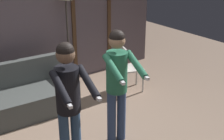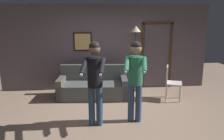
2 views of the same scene
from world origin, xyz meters
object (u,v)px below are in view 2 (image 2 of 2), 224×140
(torchiere_lamp, at_px, (136,38))
(person_standing_left, at_px, (95,76))
(couch, at_px, (93,87))
(dining_chair_distant, at_px, (171,81))
(person_standing_right, at_px, (135,74))

(torchiere_lamp, height_order, person_standing_left, torchiere_lamp)
(torchiere_lamp, bearing_deg, couch, -158.64)
(torchiere_lamp, distance_m, dining_chair_distant, 1.62)
(couch, relative_size, person_standing_right, 1.13)
(person_standing_right, bearing_deg, torchiere_lamp, 79.25)
(torchiere_lamp, height_order, dining_chair_distant, torchiere_lamp)
(dining_chair_distant, bearing_deg, person_standing_right, -134.26)
(torchiere_lamp, bearing_deg, dining_chair_distant, -46.85)
(person_standing_right, xyz_separation_m, dining_chair_distant, (1.23, 1.26, -0.52))
(torchiere_lamp, bearing_deg, person_standing_right, -100.75)
(person_standing_right, relative_size, dining_chair_distant, 1.85)
(torchiere_lamp, xyz_separation_m, person_standing_left, (-1.24, -2.24, -0.56))
(couch, xyz_separation_m, person_standing_right, (0.88, -1.63, 0.77))
(torchiere_lamp, relative_size, dining_chair_distant, 2.12)
(person_standing_left, bearing_deg, person_standing_right, 7.03)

